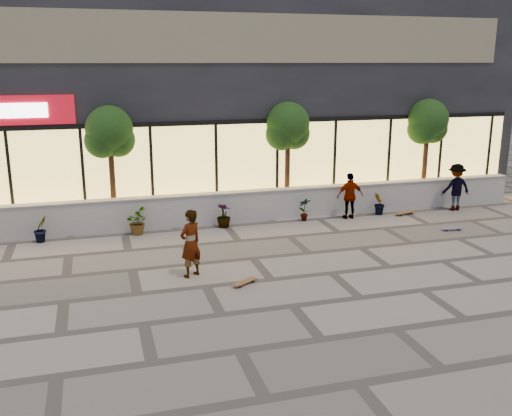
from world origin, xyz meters
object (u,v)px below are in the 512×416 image
object	(u,v)px
skater_right_far	(456,187)
skateboard_right_far	(452,228)
tree_east	(428,124)
skateboard_right_near	(405,212)
tree_midwest	(110,135)
skater_center	(191,243)
skateboard_center	(245,282)
skater_right_near	(350,196)
tree_mideast	(288,129)

from	to	relation	value
skater_right_far	skateboard_right_far	xyz separation A→B (m)	(-1.61, -2.23, -0.78)
tree_east	skateboard_right_far	size ratio (longest dim) A/B	5.44
skateboard_right_far	skateboard_right_near	bearing A→B (deg)	108.42
skater_right_far	tree_midwest	bearing A→B (deg)	-5.18
tree_east	skater_right_far	size ratio (longest dim) A/B	2.30
tree_east	skater_center	world-z (taller)	tree_east
tree_east	skater_center	distance (m)	11.38
skateboard_center	skateboard_right_far	size ratio (longest dim) A/B	1.00
tree_midwest	skateboard_right_near	distance (m)	10.42
tree_east	skater_right_near	bearing A→B (deg)	-159.31
skater_center	tree_midwest	bearing A→B (deg)	-105.23
tree_midwest	tree_east	distance (m)	11.50
tree_midwest	skater_right_near	world-z (taller)	tree_midwest
skater_right_far	tree_mideast	bearing A→B (deg)	-11.73
skater_right_far	skateboard_right_near	world-z (taller)	skater_right_far
skater_right_near	skater_right_far	size ratio (longest dim) A/B	0.94
skateboard_right_near	skateboard_right_far	size ratio (longest dim) A/B	1.22
tree_east	skater_right_far	xyz separation A→B (m)	(0.45, -1.40, -2.13)
tree_mideast	skater_right_far	xyz separation A→B (m)	(5.95, -1.40, -2.13)
skater_right_near	skateboard_right_far	bearing A→B (deg)	141.15
skater_right_far	skateboard_right_far	size ratio (longest dim) A/B	2.37
tree_east	skateboard_right_far	world-z (taller)	tree_east
tree_midwest	skater_center	distance (m)	5.92
skater_center	skater_right_near	distance (m)	7.27
tree_midwest	skater_right_near	distance (m)	8.21
tree_midwest	skateboard_right_near	xyz separation A→B (m)	(9.89, -1.50, -2.90)
tree_east	tree_mideast	bearing A→B (deg)	180.00
skater_center	skater_right_near	xyz separation A→B (m)	(6.15, 3.88, -0.07)
skateboard_right_near	skateboard_right_far	world-z (taller)	skateboard_right_near
tree_mideast	tree_east	distance (m)	5.50
skater_right_near	skateboard_center	distance (m)	6.97
skater_center	skater_right_near	bearing A→B (deg)	179.78
skateboard_right_near	skater_center	bearing A→B (deg)	-169.99
skateboard_center	skateboard_right_near	bearing A→B (deg)	1.96
tree_midwest	skater_right_near	xyz separation A→B (m)	(7.79, -1.40, -2.19)
tree_east	skateboard_right_far	bearing A→B (deg)	-107.62
tree_midwest	skater_center	xyz separation A→B (m)	(1.64, -5.28, -2.12)
tree_midwest	skateboard_right_far	bearing A→B (deg)	-19.35
tree_midwest	tree_east	world-z (taller)	same
skater_center	skater_right_far	xyz separation A→B (m)	(10.31, 3.88, -0.02)
skater_center	skater_right_far	bearing A→B (deg)	168.15
tree_midwest	skater_center	world-z (taller)	tree_midwest
skateboard_center	skateboard_right_near	distance (m)	8.52
skater_right_far	skateboard_center	xyz separation A→B (m)	(-9.16, -4.80, -0.78)
skater_right_near	tree_east	bearing A→B (deg)	-156.99
skateboard_right_far	skater_center	bearing A→B (deg)	-162.84
skater_right_far	skateboard_right_near	distance (m)	2.20
skater_right_far	skateboard_right_far	world-z (taller)	skater_right_far
skater_right_far	skateboard_center	bearing A→B (deg)	29.15
tree_mideast	skateboard_center	size ratio (longest dim) A/B	5.43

